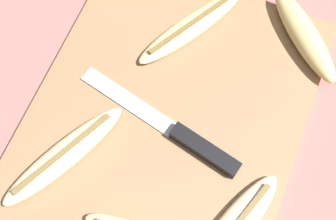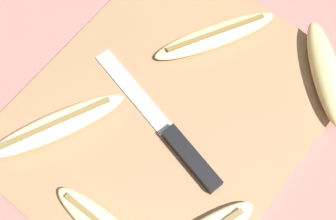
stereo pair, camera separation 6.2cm
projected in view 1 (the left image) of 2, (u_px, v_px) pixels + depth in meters
The scene contains 6 objects.
ground_plane at pixel (168, 116), 0.64m from camera, with size 4.00×4.00×0.00m, color #B76B66.
cutting_board at pixel (168, 114), 0.64m from camera, with size 0.44×0.36×0.01m.
knife at pixel (188, 139), 0.61m from camera, with size 0.07×0.25×0.02m.
banana_golden_short at pixel (304, 35), 0.65m from camera, with size 0.14×0.14×0.03m.
banana_cream_curved at pixel (64, 155), 0.60m from camera, with size 0.19×0.12×0.02m.
banana_ripe_center at pixel (191, 27), 0.67m from camera, with size 0.18×0.12×0.02m.
Camera 1 is at (-0.20, -0.08, 0.60)m, focal length 50.00 mm.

